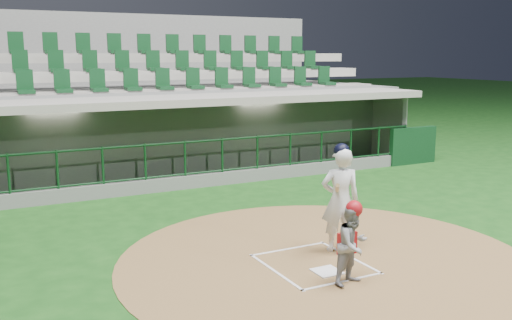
{
  "coord_description": "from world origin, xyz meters",
  "views": [
    {
      "loc": [
        -5.06,
        -8.02,
        3.52
      ],
      "look_at": [
        0.38,
        2.6,
        1.3
      ],
      "focal_mm": 40.0,
      "sensor_mm": 36.0,
      "label": 1
    }
  ],
  "objects": [
    {
      "name": "ground",
      "position": [
        0.0,
        0.0,
        0.0
      ],
      "size": [
        120.0,
        120.0,
        0.0
      ],
      "primitive_type": "plane",
      "color": "#123F12",
      "rests_on": "ground"
    },
    {
      "name": "dirt_circle",
      "position": [
        0.3,
        -0.2,
        0.01
      ],
      "size": [
        7.2,
        7.2,
        0.01
      ],
      "primitive_type": "cylinder",
      "color": "brown",
      "rests_on": "ground"
    },
    {
      "name": "home_plate",
      "position": [
        0.0,
        -0.7,
        0.02
      ],
      "size": [
        0.43,
        0.43,
        0.02
      ],
      "primitive_type": "cube",
      "color": "white",
      "rests_on": "dirt_circle"
    },
    {
      "name": "batter_box_chalk",
      "position": [
        0.0,
        -0.3,
        0.02
      ],
      "size": [
        1.55,
        1.8,
        0.01
      ],
      "color": "white",
      "rests_on": "ground"
    },
    {
      "name": "dugout_structure",
      "position": [
        -0.04,
        7.81,
        0.96
      ],
      "size": [
        16.4,
        3.7,
        3.0
      ],
      "color": "gray",
      "rests_on": "ground"
    },
    {
      "name": "seating_deck",
      "position": [
        0.0,
        10.91,
        1.42
      ],
      "size": [
        17.0,
        6.72,
        5.15
      ],
      "color": "slate",
      "rests_on": "ground"
    },
    {
      "name": "batter",
      "position": [
        0.77,
        0.06,
        0.99
      ],
      "size": [
        0.95,
        0.99,
        1.98
      ],
      "color": "white",
      "rests_on": "dirt_circle"
    },
    {
      "name": "catcher",
      "position": [
        0.08,
        -1.26,
        0.66
      ],
      "size": [
        0.71,
        0.61,
        1.33
      ],
      "color": "gray",
      "rests_on": "dirt_circle"
    }
  ]
}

